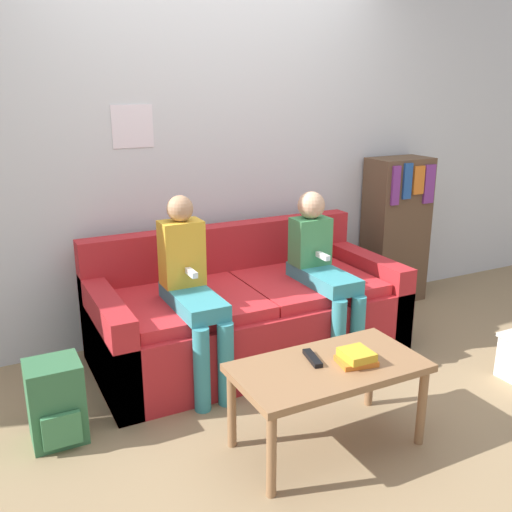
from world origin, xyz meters
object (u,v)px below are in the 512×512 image
person_left (192,286)px  backpack (56,402)px  tv_remote (312,358)px  bookshelf (396,230)px  couch (247,314)px  coffee_table (328,375)px  person_right (322,267)px

person_left → backpack: (-0.80, -0.23, -0.40)m
person_left → tv_remote: size_ratio=6.29×
tv_remote → bookshelf: size_ratio=0.15×
couch → person_left: (-0.45, -0.21, 0.33)m
person_left → bookshelf: bearing=16.0°
couch → person_left: person_left is taller
tv_remote → bookshelf: bookshelf is taller
person_left → coffee_table: bearing=-67.9°
couch → bookshelf: bookshelf is taller
person_right → tv_remote: bearing=-125.8°
backpack → person_left: bearing=15.7°
person_left → tv_remote: bearing=-69.1°
person_left → backpack: size_ratio=2.64×
tv_remote → backpack: tv_remote is taller
couch → coffee_table: size_ratio=2.14×
person_right → tv_remote: 0.99m
tv_remote → backpack: bearing=164.2°
bookshelf → backpack: (-2.75, -0.78, -0.38)m
backpack → couch: bearing=19.2°
tv_remote → bookshelf: 2.13m
coffee_table → person_right: 1.03m
couch → person_right: (0.43, -0.21, 0.32)m
person_right → backpack: bearing=-172.4°
couch → backpack: 1.33m
backpack → bookshelf: bearing=15.9°
bookshelf → backpack: size_ratio=2.77×
couch → coffee_table: (-0.10, -1.07, 0.11)m
couch → person_right: 0.58m
coffee_table → backpack: size_ratio=2.18×
person_left → tv_remote: (0.30, -0.80, -0.16)m
bookshelf → person_right: bearing=-152.3°
person_left → couch: bearing=25.1°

